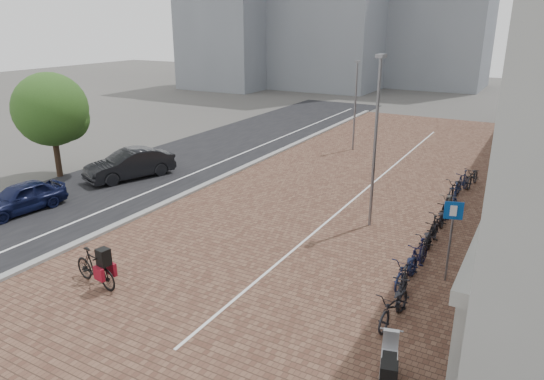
{
  "coord_description": "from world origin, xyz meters",
  "views": [
    {
      "loc": [
        9.61,
        -11.08,
        8.01
      ],
      "look_at": [
        0.0,
        6.0,
        1.3
      ],
      "focal_mm": 32.8,
      "sensor_mm": 36.0,
      "label": 1
    }
  ],
  "objects_px": {
    "car_dark": "(130,164)",
    "hero_bike": "(95,267)",
    "parking_sign": "(452,228)",
    "scooter_front": "(389,367)",
    "car_navy": "(21,198)"
  },
  "relations": [
    {
      "from": "car_navy",
      "to": "hero_bike",
      "type": "xyz_separation_m",
      "value": [
        7.86,
        -2.93,
        -0.03
      ]
    },
    {
      "from": "car_dark",
      "to": "hero_bike",
      "type": "height_order",
      "value": "car_dark"
    },
    {
      "from": "car_dark",
      "to": "parking_sign",
      "type": "height_order",
      "value": "parking_sign"
    },
    {
      "from": "car_navy",
      "to": "car_dark",
      "type": "distance_m",
      "value": 6.01
    },
    {
      "from": "car_dark",
      "to": "hero_bike",
      "type": "distance_m",
      "value": 11.5
    },
    {
      "from": "hero_bike",
      "to": "parking_sign",
      "type": "xyz_separation_m",
      "value": [
        9.65,
        5.71,
        1.24
      ]
    },
    {
      "from": "car_navy",
      "to": "scooter_front",
      "type": "xyz_separation_m",
      "value": [
        17.35,
        -2.99,
        -0.07
      ]
    },
    {
      "from": "scooter_front",
      "to": "parking_sign",
      "type": "distance_m",
      "value": 5.92
    },
    {
      "from": "car_dark",
      "to": "parking_sign",
      "type": "xyz_separation_m",
      "value": [
        16.91,
        -3.2,
        1.11
      ]
    },
    {
      "from": "car_navy",
      "to": "hero_bike",
      "type": "distance_m",
      "value": 8.39
    },
    {
      "from": "car_navy",
      "to": "car_dark",
      "type": "bearing_deg",
      "value": 89.93
    },
    {
      "from": "car_navy",
      "to": "scooter_front",
      "type": "bearing_deg",
      "value": -4.16
    },
    {
      "from": "scooter_front",
      "to": "parking_sign",
      "type": "bearing_deg",
      "value": 73.91
    },
    {
      "from": "car_navy",
      "to": "parking_sign",
      "type": "relative_size",
      "value": 1.41
    },
    {
      "from": "car_dark",
      "to": "scooter_front",
      "type": "height_order",
      "value": "car_dark"
    }
  ]
}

